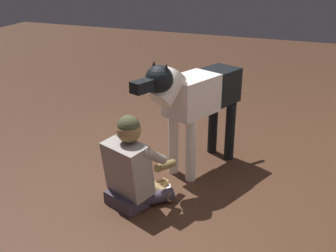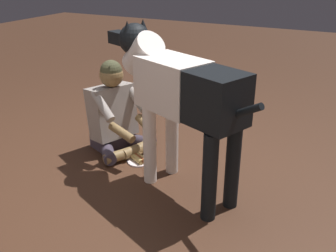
# 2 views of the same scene
# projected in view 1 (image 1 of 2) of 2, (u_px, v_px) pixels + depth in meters

# --- Properties ---
(ground_plane) EXTENTS (14.93, 14.93, 0.00)m
(ground_plane) POSITION_uv_depth(u_px,v_px,m) (155.00, 180.00, 4.19)
(ground_plane) COLOR #44281A
(person_sitting_on_floor) EXTENTS (0.70, 0.62, 0.84)m
(person_sitting_on_floor) POSITION_uv_depth(u_px,v_px,m) (132.00, 168.00, 3.69)
(person_sitting_on_floor) COLOR #3D3442
(person_sitting_on_floor) RESTS_ON ground
(large_dog) EXTENTS (1.44, 0.71, 1.22)m
(large_dog) POSITION_uv_depth(u_px,v_px,m) (196.00, 97.00, 4.09)
(large_dog) COLOR silver
(large_dog) RESTS_ON ground
(hot_dog_on_plate) EXTENTS (0.20, 0.20, 0.06)m
(hot_dog_on_plate) POSITION_uv_depth(u_px,v_px,m) (160.00, 185.00, 4.05)
(hot_dog_on_plate) COLOR white
(hot_dog_on_plate) RESTS_ON ground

